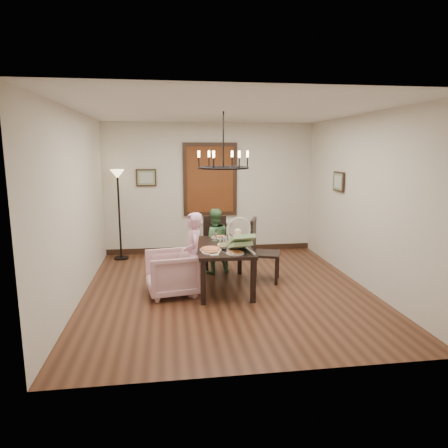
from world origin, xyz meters
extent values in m
cube|color=brown|center=(0.00, 0.00, 0.00)|extent=(4.50, 5.00, 0.01)
cube|color=white|center=(0.00, 0.00, 2.80)|extent=(4.50, 5.00, 0.01)
cube|color=beige|center=(0.00, 2.50, 1.40)|extent=(4.50, 0.01, 2.80)
cube|color=beige|center=(-2.25, 0.00, 1.40)|extent=(0.01, 5.00, 2.80)
cube|color=beige|center=(2.25, 0.00, 1.40)|extent=(0.01, 5.00, 2.80)
cube|color=black|center=(-0.04, 0.10, 0.69)|extent=(0.91, 1.55, 0.05)
cube|color=black|center=(-0.43, -0.58, 0.33)|extent=(0.07, 0.07, 0.66)
cube|color=black|center=(-0.38, 0.81, 0.33)|extent=(0.07, 0.07, 0.66)
cube|color=black|center=(0.30, -0.61, 0.33)|extent=(0.07, 0.07, 0.66)
cube|color=black|center=(0.35, 0.79, 0.33)|extent=(0.07, 0.07, 0.66)
imported|color=beige|center=(-0.89, -0.09, 0.34)|extent=(0.86, 0.84, 0.68)
imported|color=#EBA6C3|center=(-0.55, -0.15, 0.54)|extent=(0.27, 0.40, 1.07)
imported|color=#4B7F4D|center=(-0.10, 0.93, 0.49)|extent=(0.52, 0.43, 0.98)
imported|color=white|center=(-0.04, -0.11, 0.75)|extent=(0.30, 0.30, 0.08)
cylinder|color=tan|center=(-0.28, -0.21, 0.73)|extent=(0.34, 0.34, 0.04)
cylinder|color=silver|center=(-0.08, 0.11, 0.78)|extent=(0.07, 0.07, 0.14)
cube|color=brown|center=(0.00, 2.46, 1.60)|extent=(1.00, 0.03, 1.40)
cube|color=black|center=(-1.35, 2.47, 1.65)|extent=(0.42, 0.03, 0.36)
cube|color=black|center=(2.21, 0.90, 1.65)|extent=(0.03, 0.42, 0.36)
torus|color=black|center=(-0.04, 0.10, 1.95)|extent=(0.80, 0.80, 0.04)
camera|label=1|loc=(-0.90, -6.09, 2.21)|focal=32.00mm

